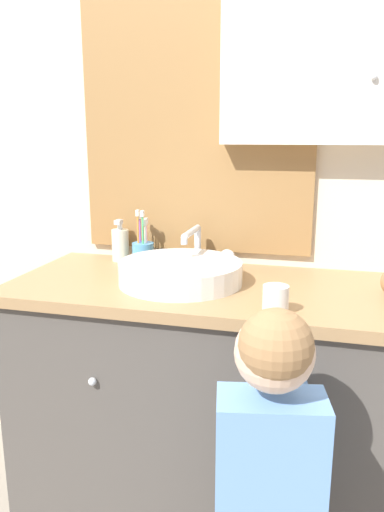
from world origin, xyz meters
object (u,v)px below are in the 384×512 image
object	(u,v)px
toothbrush_holder	(143,251)
sink_basin	(182,271)
drinking_cup	(276,300)
soap_dispenser	(120,244)
child_figure	(270,482)

from	to	relation	value
toothbrush_holder	sink_basin	bearing A→B (deg)	-44.85
drinking_cup	soap_dispenser	bearing A→B (deg)	145.08
soap_dispenser	toothbrush_holder	bearing A→B (deg)	-10.08
sink_basin	soap_dispenser	distance (m)	0.37
toothbrush_holder	drinking_cup	world-z (taller)	toothbrush_holder
child_figure	drinking_cup	world-z (taller)	child_figure
soap_dispenser	child_figure	distance (m)	1.03
sink_basin	child_figure	size ratio (longest dim) A/B	0.46
soap_dispenser	child_figure	bearing A→B (deg)	-48.13
sink_basin	soap_dispenser	bearing A→B (deg)	143.67
toothbrush_holder	drinking_cup	bearing A→B (deg)	-38.42
sink_basin	child_figure	xyz separation A→B (m)	(0.35, -0.50, -0.33)
toothbrush_holder	child_figure	bearing A→B (deg)	-51.97
soap_dispenser	drinking_cup	size ratio (longest dim) A/B	2.05
sink_basin	drinking_cup	distance (m)	0.38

